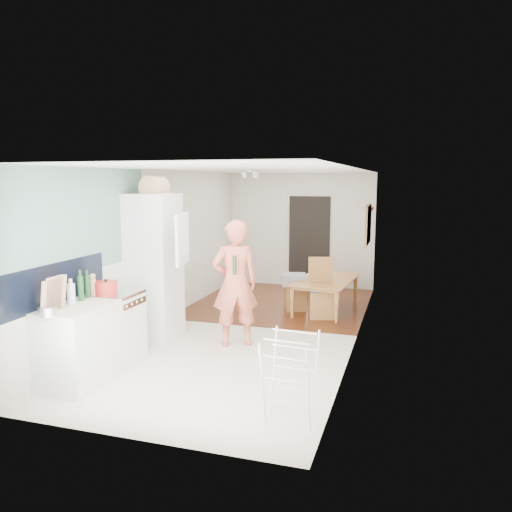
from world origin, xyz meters
The scene contains 32 objects.
room_shell centered at (0.00, 0.00, 1.25)m, with size 3.20×7.00×2.50m, color silver, non-canonical shape.
floor centered at (0.00, 0.00, 0.00)m, with size 3.20×7.00×0.01m, color beige.
wood_floor_overlay centered at (0.00, 1.85, 0.01)m, with size 3.20×3.30×0.01m, color #542E14.
sage_wall_panel centered at (-1.59, -2.00, 1.85)m, with size 0.02×3.00×1.30m, color slate.
tile_splashback centered at (-1.59, -2.55, 1.15)m, with size 0.02×1.90×0.50m, color black.
doorway_recess centered at (0.20, 3.48, 1.00)m, with size 0.90×0.04×2.00m, color black.
base_cabinet centered at (-1.30, -2.55, 0.43)m, with size 0.60×0.90×0.86m, color silver.
worktop centered at (-1.30, -2.55, 0.89)m, with size 0.62×0.92×0.06m, color beige.
range_cooker centered at (-1.30, -1.80, 0.44)m, with size 0.60×0.60×0.88m, color silver.
cooker_top centered at (-1.30, -1.80, 0.90)m, with size 0.60×0.60×0.04m, color #BDBDBF.
fridge_housing centered at (-1.27, -0.78, 1.07)m, with size 0.66×0.66×2.15m, color silver.
fridge_door centered at (-0.66, -1.08, 1.55)m, with size 0.56×0.04×0.70m, color silver.
fridge_interior centered at (-0.96, -0.78, 1.55)m, with size 0.02×0.52×0.66m, color white.
pinboard centered at (1.58, 1.90, 1.55)m, with size 0.03×0.90×0.70m, color tan.
pinboard_frame centered at (1.57, 1.90, 1.55)m, with size 0.01×0.94×0.74m, color olive.
wall_sconce centered at (1.54, 2.55, 1.75)m, with size 0.18×0.18×0.16m, color maroon.
person centered at (-0.03, -0.72, 1.06)m, with size 0.78×0.51×2.13m, color #E0664F.
dining_table centered at (0.93, 1.54, 0.25)m, with size 1.42×0.79×0.50m, color olive.
dining_chair centered at (0.90, 1.07, 0.51)m, with size 0.43×0.43×1.02m, color olive, non-canonical shape.
stool centered at (0.36, 1.42, 0.23)m, with size 0.36×0.36×0.47m, color olive, non-canonical shape.
grey_drape centered at (0.33, 1.42, 0.57)m, with size 0.43×0.43×0.19m, color gray.
drying_rack centered at (1.26, -2.76, 0.45)m, with size 0.46×0.41×0.89m, color silver, non-canonical shape.
bread_bin centered at (-1.21, -0.80, 2.24)m, with size 0.34×0.33×0.18m, color tan, non-canonical shape.
red_casserole centered at (-1.32, -1.93, 1.00)m, with size 0.28×0.28×0.17m, color red.
steel_pan centered at (-1.33, -2.98, 0.97)m, with size 0.19×0.19×0.10m, color #BDBDBF.
held_bottle centered at (0.03, -0.91, 1.20)m, with size 0.06×0.06×0.26m, color #1A441C.
bottle_a centered at (-1.42, -2.30, 1.07)m, with size 0.07×0.07×0.30m, color #1A441C.
bottle_b centered at (-1.43, -2.15, 1.06)m, with size 0.06×0.06×0.28m, color #1A441C.
bottle_c centered at (-1.45, -2.44, 1.04)m, with size 0.09×0.09×0.23m, color silver.
pepper_mill_front centered at (-1.44, -2.03, 1.03)m, with size 0.06×0.06×0.21m, color tan.
pepper_mill_back centered at (-1.44, -2.02, 1.03)m, with size 0.06×0.06×0.21m, color tan.
chopping_boards centered at (-1.37, -2.83, 1.12)m, with size 0.04×0.29×0.39m, color tan, non-canonical shape.
Camera 1 is at (2.30, -7.22, 2.34)m, focal length 35.00 mm.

